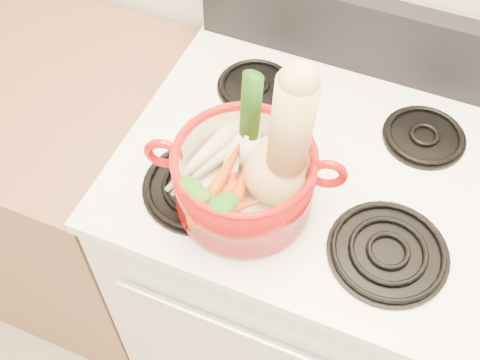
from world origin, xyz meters
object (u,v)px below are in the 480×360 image
at_px(squash, 278,140).
at_px(leek, 249,127).
at_px(stove_body, 298,271).
at_px(dutch_oven, 244,178).

xyz_separation_m(squash, leek, (-0.06, 0.03, -0.02)).
height_order(stove_body, leek, leek).
distance_m(stove_body, squash, 0.70).
relative_size(stove_body, dutch_oven, 3.53).
xyz_separation_m(dutch_oven, squash, (0.05, 0.02, 0.11)).
distance_m(stove_body, leek, 0.68).
relative_size(squash, leek, 1.20).
distance_m(stove_body, dutch_oven, 0.60).
xyz_separation_m(stove_body, leek, (-0.10, -0.11, 0.66)).
bearing_deg(squash, leek, 157.28).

